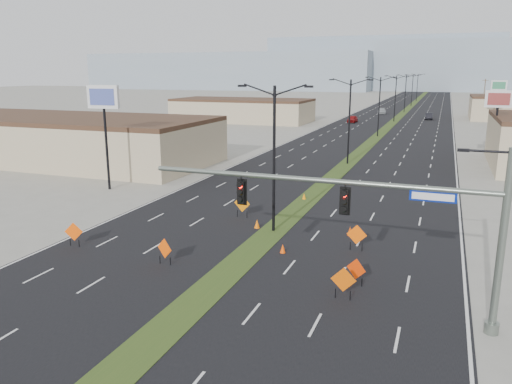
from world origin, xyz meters
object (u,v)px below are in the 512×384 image
(streetlight_1, at_px, (349,119))
(streetlight_5, at_px, (412,89))
(cone_0, at_px, (257,224))
(cone_1, at_px, (283,249))
(pole_sign_west, at_px, (104,105))
(pole_sign_east_near, at_px, (498,105))
(signal_mast, at_px, (386,215))
(construction_sign_5, at_px, (357,236))
(streetlight_3, at_px, (395,97))
(construction_sign_0, at_px, (74,233))
(streetlight_6, at_px, (417,87))
(construction_sign_2, at_px, (242,204))
(pole_sign_east_far, at_px, (499,89))
(car_left, at_px, (352,119))
(car_far, at_px, (382,111))
(streetlight_4, at_px, (405,92))
(cone_2, at_px, (350,231))
(construction_sign_4, at_px, (343,281))
(streetlight_2, at_px, (379,105))
(cone_3, at_px, (304,196))
(car_mid, at_px, (429,116))
(streetlight_0, at_px, (274,155))
(construction_sign_1, at_px, (165,249))
(construction_sign_3, at_px, (356,270))

(streetlight_1, distance_m, streetlight_5, 112.00)
(cone_0, xyz_separation_m, cone_1, (3.24, -4.14, -0.03))
(pole_sign_west, distance_m, pole_sign_east_near, 42.87)
(signal_mast, bearing_deg, construction_sign_5, 106.95)
(streetlight_3, relative_size, construction_sign_0, 6.35)
(streetlight_5, height_order, streetlight_6, same)
(construction_sign_2, bearing_deg, pole_sign_west, 171.54)
(construction_sign_0, height_order, pole_sign_east_far, pole_sign_east_far)
(construction_sign_5, bearing_deg, cone_0, 164.96)
(car_left, bearing_deg, signal_mast, -78.36)
(streetlight_5, distance_m, car_far, 36.34)
(pole_sign_west, bearing_deg, streetlight_4, 76.27)
(cone_2, bearing_deg, cone_1, -124.11)
(construction_sign_4, bearing_deg, streetlight_2, 91.34)
(construction_sign_2, bearing_deg, streetlight_1, 89.94)
(cone_3, distance_m, pole_sign_east_near, 28.56)
(streetlight_2, relative_size, pole_sign_east_near, 1.14)
(streetlight_3, relative_size, construction_sign_4, 6.02)
(signal_mast, bearing_deg, cone_3, 114.69)
(streetlight_4, relative_size, construction_sign_2, 5.60)
(streetlight_2, distance_m, streetlight_6, 112.00)
(streetlight_4, bearing_deg, streetlight_3, -90.00)
(car_mid, xyz_separation_m, car_far, (-12.21, 12.34, -0.02))
(streetlight_0, xyz_separation_m, streetlight_5, (0.00, 140.00, 0.00))
(streetlight_6, relative_size, construction_sign_5, 5.99)
(streetlight_4, height_order, car_far, streetlight_4)
(construction_sign_5, bearing_deg, car_far, 96.79)
(car_left, bearing_deg, streetlight_4, 76.88)
(car_left, height_order, cone_0, car_left)
(car_far, relative_size, construction_sign_0, 3.16)
(streetlight_5, distance_m, cone_2, 139.28)
(signal_mast, distance_m, car_far, 115.21)
(cone_1, bearing_deg, cone_3, 99.66)
(construction_sign_1, xyz_separation_m, construction_sign_5, (9.96, 6.22, 0.06))
(pole_sign_east_far, bearing_deg, construction_sign_4, -104.95)
(construction_sign_0, height_order, cone_2, construction_sign_0)
(streetlight_3, distance_m, pole_sign_west, 79.59)
(pole_sign_east_far, bearing_deg, construction_sign_0, -115.82)
(streetlight_3, bearing_deg, streetlight_1, -90.00)
(streetlight_2, height_order, car_mid, streetlight_2)
(signal_mast, bearing_deg, streetlight_6, 92.75)
(pole_sign_east_far, bearing_deg, cone_2, -107.01)
(construction_sign_2, relative_size, cone_0, 2.74)
(construction_sign_2, distance_m, construction_sign_3, 13.99)
(cone_0, bearing_deg, pole_sign_west, 159.65)
(streetlight_5, xyz_separation_m, cone_1, (1.92, -143.91, -5.13))
(streetlight_0, xyz_separation_m, car_mid, (7.12, 91.99, -4.67))
(streetlight_2, xyz_separation_m, cone_0, (-1.32, -55.78, -5.09))
(streetlight_4, xyz_separation_m, car_left, (-8.31, -33.35, -4.66))
(streetlight_1, relative_size, car_left, 2.24)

